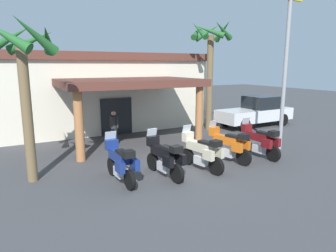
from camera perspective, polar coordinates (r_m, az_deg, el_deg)
The scene contains 12 objects.
ground_plane at distance 11.65m, azimuth 1.64°, elevation -8.20°, with size 80.00×80.00×0.00m, color #424244.
motel_building at distance 19.63m, azimuth -12.11°, elevation 6.57°, with size 12.72×9.89×4.63m.
motorcycle_blue at distance 10.35m, azimuth -8.96°, elevation -6.79°, with size 0.72×2.21×1.61m.
motorcycle_black at distance 10.75m, azimuth -0.64°, elevation -5.96°, with size 0.74×2.21×1.61m.
motorcycle_cream at distance 11.51m, azimuth 6.38°, elevation -4.87°, with size 0.86×2.20×1.61m.
motorcycle_orange at distance 12.68m, azimuth 11.36°, elevation -3.50°, with size 0.95×2.18×1.61m.
motorcycle_maroon at distance 13.60m, azimuth 16.89°, elevation -2.77°, with size 0.72×2.21×1.61m.
pedestrian at distance 15.05m, azimuth -10.15°, elevation 0.07°, with size 0.34×0.45×1.73m.
pickup_truck_white at distance 20.51m, azimuth 16.23°, elevation 2.57°, with size 5.25×2.07×1.95m.
palm_tree_roadside at distance 10.89m, azimuth -25.76°, elevation 10.88°, with size 2.33×2.48×5.42m.
palm_tree_near_portico at distance 18.53m, azimuth 7.86°, elevation 13.65°, with size 2.40×2.61×6.56m.
roadside_sign at distance 15.00m, azimuth 21.60°, elevation 15.31°, with size 1.40×0.18×7.79m.
Camera 1 is at (-5.53, -9.49, 3.89)m, focal length 32.36 mm.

